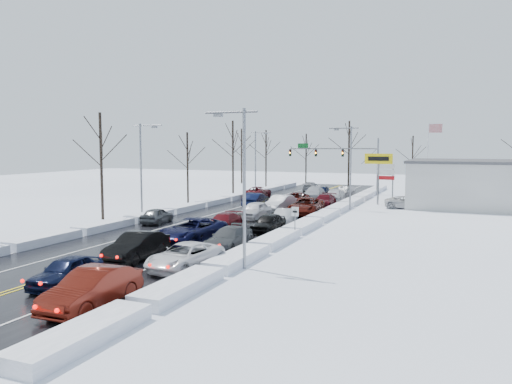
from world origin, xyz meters
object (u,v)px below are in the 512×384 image
at_px(flagpole, 429,153).
at_px(dealership_building, 505,184).
at_px(oncoming_car_0, 256,207).
at_px(queued_car_0, 67,286).
at_px(tires_plus_sign, 379,162).
at_px(traffic_signal_mast, 342,156).

bearing_deg(flagpole, dealership_building, -53.73).
xyz_separation_m(dealership_building, oncoming_car_0, (-25.81, -9.79, -2.66)).
distance_m(dealership_building, queued_car_0, 48.15).
bearing_deg(queued_car_0, oncoming_car_0, 92.10).
distance_m(queued_car_0, oncoming_car_0, 33.08).
relative_size(flagpole, dealership_building, 0.49).
bearing_deg(dealership_building, tires_plus_sign, -171.53).
bearing_deg(traffic_signal_mast, tires_plus_sign, -59.54).
height_order(flagpole, oncoming_car_0, flagpole).
height_order(dealership_building, queued_car_0, dealership_building).
height_order(flagpole, dealership_building, flagpole).
relative_size(traffic_signal_mast, dealership_building, 0.65).
bearing_deg(tires_plus_sign, flagpole, 71.56).
xyz_separation_m(traffic_signal_mast, dealership_building, (20.53, -9.99, -2.82)).
height_order(tires_plus_sign, oncoming_car_0, tires_plus_sign).
distance_m(tires_plus_sign, oncoming_car_0, 15.42).
height_order(traffic_signal_mast, queued_car_0, traffic_signal_mast).
relative_size(traffic_signal_mast, oncoming_car_0, 2.68).
bearing_deg(dealership_building, queued_car_0, -117.43).
bearing_deg(tires_plus_sign, oncoming_car_0, -147.74).
bearing_deg(tires_plus_sign, traffic_signal_mast, 120.46).
distance_m(tires_plus_sign, flagpole, 14.79).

